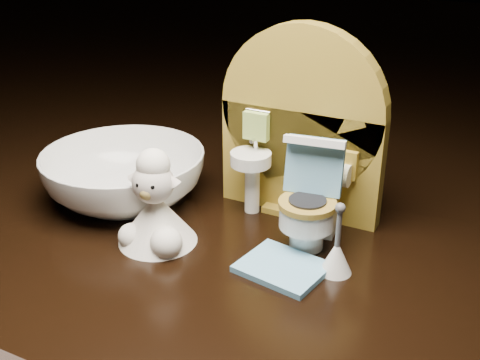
{
  "coord_description": "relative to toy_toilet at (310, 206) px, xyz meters",
  "views": [
    {
      "loc": [
        0.15,
        -0.34,
        0.23
      ],
      "look_at": [
        -0.02,
        0.01,
        0.05
      ],
      "focal_mm": 45.0,
      "sensor_mm": 36.0,
      "label": 1
    }
  ],
  "objects": [
    {
      "name": "plush_lamb",
      "position": [
        -0.1,
        -0.05,
        -0.0
      ],
      "size": [
        0.06,
        0.06,
        0.08
      ],
      "rotation": [
        0.0,
        0.0,
        0.18
      ],
      "color": "white",
      "rests_on": "ground"
    },
    {
      "name": "bath_mat",
      "position": [
        -0.0,
        -0.04,
        -0.03
      ],
      "size": [
        0.06,
        0.05,
        0.0
      ],
      "primitive_type": "cube",
      "rotation": [
        0.0,
        0.0,
        -0.17
      ],
      "color": "#69A9CE",
      "rests_on": "ground"
    },
    {
      "name": "ceramic_bowl",
      "position": [
        -0.16,
        -0.0,
        -0.01
      ],
      "size": [
        0.17,
        0.17,
        0.04
      ],
      "primitive_type": "imported",
      "rotation": [
        0.0,
        0.0,
        -0.3
      ],
      "color": "white",
      "rests_on": "ground"
    },
    {
      "name": "backdrop_panel",
      "position": [
        -0.03,
        0.04,
        0.04
      ],
      "size": [
        0.13,
        0.05,
        0.15
      ],
      "color": "olive",
      "rests_on": "ground"
    },
    {
      "name": "toy_toilet",
      "position": [
        0.0,
        0.0,
        0.0
      ],
      "size": [
        0.04,
        0.05,
        0.08
      ],
      "rotation": [
        0.0,
        0.0,
        0.13
      ],
      "color": "white",
      "rests_on": "ground"
    },
    {
      "name": "toilet_brush",
      "position": [
        0.03,
        -0.03,
        -0.02
      ],
      "size": [
        0.02,
        0.02,
        0.05
      ],
      "color": "white",
      "rests_on": "ground"
    }
  ]
}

